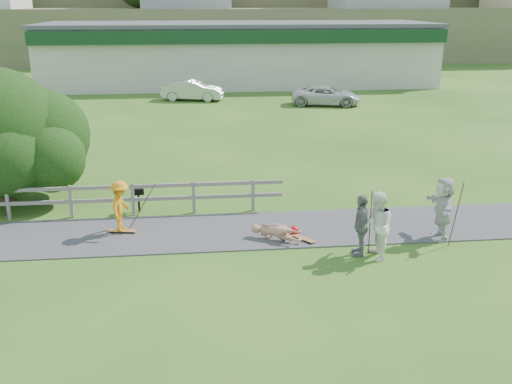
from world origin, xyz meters
TOP-DOWN VIEW (x-y plane):
  - ground at (0.00, 0.00)m, footprint 260.00×260.00m
  - path at (0.00, 1.50)m, footprint 34.00×3.00m
  - fence at (-4.62, 3.30)m, footprint 15.05×0.10m
  - strip_mall at (4.00, 34.94)m, footprint 32.50×10.75m
  - skater_rider at (-2.19, 1.71)m, footprint 0.78×1.12m
  - skater_fallen at (2.42, 0.64)m, footprint 1.10×1.52m
  - spectator_a at (4.99, -0.86)m, footprint 0.73×0.94m
  - spectator_b at (4.63, -0.54)m, footprint 0.59×1.10m
  - spectator_d at (7.34, 0.30)m, footprint 0.80×1.85m
  - car_silver at (-0.01, 26.42)m, footprint 4.58×2.44m
  - car_white at (9.09, 23.48)m, footprint 5.08×3.11m
  - tree at (-6.54, 5.12)m, footprint 6.57×6.57m
  - bbq at (-1.85, 3.62)m, footprint 0.41×0.33m
  - longboard_rider at (-2.19, 1.71)m, footprint 0.88×0.35m
  - longboard_fallen at (3.22, 0.54)m, footprint 0.68×0.77m
  - helmet at (3.02, 0.99)m, footprint 0.32×0.32m
  - pole_rider at (-1.59, 2.11)m, footprint 0.03×0.03m
  - pole_spec_left at (4.87, -0.59)m, footprint 0.03×0.03m
  - pole_spec_right at (7.50, -0.25)m, footprint 0.03×0.03m

SIDE VIEW (x-z plane):
  - ground at x=0.00m, z-range 0.00..0.00m
  - path at x=0.00m, z-range 0.00..0.04m
  - longboard_fallen at x=3.22m, z-range 0.00..0.09m
  - longboard_rider at x=-2.19m, z-range 0.00..0.10m
  - helmet at x=3.02m, z-range 0.00..0.32m
  - skater_fallen at x=2.42m, z-range 0.00..0.56m
  - bbq at x=-1.85m, z-range 0.00..0.83m
  - car_white at x=9.09m, z-range 0.00..1.31m
  - car_silver at x=-0.01m, z-range 0.00..1.43m
  - fence at x=-4.62m, z-range 0.17..1.27m
  - skater_rider at x=-2.19m, z-range 0.00..1.59m
  - pole_rider at x=-1.59m, z-range 0.00..1.67m
  - spectator_b at x=4.63m, z-range 0.00..1.78m
  - pole_spec_left at x=4.87m, z-range 0.00..1.89m
  - spectator_a at x=4.99m, z-range 0.00..1.92m
  - spectator_d at x=7.34m, z-range 0.00..1.92m
  - pole_spec_right at x=7.50m, z-range 0.00..1.96m
  - tree at x=-6.54m, z-range 0.00..3.46m
  - strip_mall at x=4.00m, z-range 0.03..5.13m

